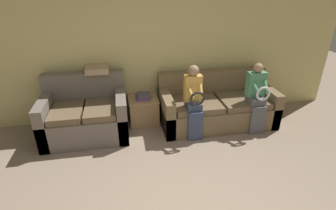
{
  "coord_description": "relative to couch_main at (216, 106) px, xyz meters",
  "views": [
    {
      "loc": [
        -0.69,
        -1.91,
        2.44
      ],
      "look_at": [
        -0.03,
        1.6,
        0.7
      ],
      "focal_mm": 28.0,
      "sensor_mm": 36.0,
      "label": 1
    }
  ],
  "objects": [
    {
      "name": "throw_pillow",
      "position": [
        -2.06,
        0.33,
        0.73
      ],
      "size": [
        0.38,
        0.38,
        0.1
      ],
      "color": "tan",
      "rests_on": "couch_side"
    },
    {
      "name": "book_stack",
      "position": [
        -1.31,
        0.22,
        0.21
      ],
      "size": [
        0.25,
        0.3,
        0.09
      ],
      "color": "#7A4284",
      "rests_on": "side_shelf"
    },
    {
      "name": "couch_side",
      "position": [
        -2.31,
        0.0,
        0.03
      ],
      "size": [
        1.37,
        0.96,
        1.0
      ],
      "color": "#70665B",
      "rests_on": "ground_plane"
    },
    {
      "name": "child_right_seated",
      "position": [
        0.55,
        -0.4,
        0.33
      ],
      "size": [
        0.31,
        0.37,
        1.19
      ],
      "color": "#56565B",
      "rests_on": "ground_plane"
    },
    {
      "name": "couch_main",
      "position": [
        0.0,
        0.0,
        0.0
      ],
      "size": [
        2.04,
        0.94,
        0.9
      ],
      "color": "brown",
      "rests_on": "ground_plane"
    },
    {
      "name": "child_left_seated",
      "position": [
        -0.55,
        -0.39,
        0.36
      ],
      "size": [
        0.28,
        0.38,
        1.22
      ],
      "color": "#384260",
      "rests_on": "ground_plane"
    },
    {
      "name": "side_shelf",
      "position": [
        -1.31,
        0.22,
        -0.06
      ],
      "size": [
        0.53,
        0.51,
        0.49
      ],
      "color": "#9E7A51",
      "rests_on": "ground_plane"
    },
    {
      "name": "wall_back",
      "position": [
        -0.97,
        0.53,
        0.96
      ],
      "size": [
        7.0,
        0.06,
        2.55
      ],
      "color": "#DBCC7F",
      "rests_on": "ground_plane"
    }
  ]
}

